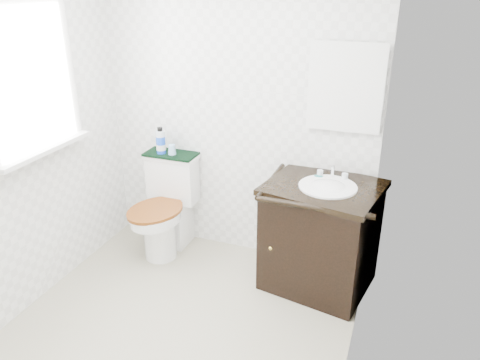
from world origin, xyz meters
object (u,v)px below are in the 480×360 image
Objects in this scene: toilet at (167,211)px; trash_bin at (283,244)px; cup at (172,149)px; mouthwash_bottle at (161,141)px; vanity at (321,233)px.

toilet reaches higher than trash_bin.
toilet is 0.52m from cup.
toilet is 3.71× the size of mouthwash_bottle.
cup reaches higher than trash_bin.
toilet is 0.88× the size of vanity.
mouthwash_bottle is 2.65× the size of cup.
toilet is at bearing -172.22° from trash_bin.
vanity reaches higher than cup.
cup is (-0.95, -0.03, 0.70)m from trash_bin.
trash_bin is 3.90× the size of cup.
cup is at bearing -178.17° from trash_bin.
vanity is at bearing -7.42° from cup.
trash_bin is at bearing 149.19° from vanity.
vanity is at bearing -30.81° from trash_bin.
trash_bin is 1.18m from cup.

